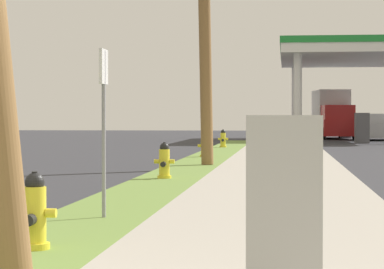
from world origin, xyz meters
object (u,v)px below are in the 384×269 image
object	(u,v)px
street_sign_post	(104,97)
truck_red_at_forecourt	(332,115)
fire_hydrant_second	(164,163)
fire_hydrant_fourth	(223,139)
car_silver_by_near_pump	(376,128)
utility_cabinet	(284,220)
fire_hydrant_third	(204,146)
fire_hydrant_nearest	(35,215)

from	to	relation	value
street_sign_post	truck_red_at_forecourt	size ratio (longest dim) A/B	0.32
fire_hydrant_second	fire_hydrant_fourth	world-z (taller)	same
fire_hydrant_fourth	street_sign_post	distance (m)	24.68
fire_hydrant_second	car_silver_by_near_pump	bearing A→B (deg)	76.95
fire_hydrant_fourth	street_sign_post	size ratio (longest dim) A/B	0.35
utility_cabinet	car_silver_by_near_pump	size ratio (longest dim) A/B	0.28
fire_hydrant_third	fire_hydrant_fourth	xyz separation A→B (m)	(-0.01, 8.37, 0.00)
fire_hydrant_fourth	street_sign_post	world-z (taller)	street_sign_post
fire_hydrant_second	street_sign_post	xyz separation A→B (m)	(0.20, -6.77, 1.19)
fire_hydrant_second	fire_hydrant_third	distance (m)	9.52
fire_hydrant_fourth	fire_hydrant_third	bearing A→B (deg)	-89.95
fire_hydrant_nearest	fire_hydrant_fourth	distance (m)	27.25
car_silver_by_near_pump	street_sign_post	bearing A→B (deg)	-100.66
car_silver_by_near_pump	fire_hydrant_third	bearing A→B (deg)	-108.01
fire_hydrant_second	car_silver_by_near_pump	xyz separation A→B (m)	(7.86, 33.92, 0.28)
fire_hydrant_second	utility_cabinet	bearing A→B (deg)	-78.13
fire_hydrant_second	street_sign_post	distance (m)	6.88
fire_hydrant_fourth	truck_red_at_forecourt	size ratio (longest dim) A/B	0.11
fire_hydrant_second	street_sign_post	bearing A→B (deg)	-88.33
utility_cabinet	car_silver_by_near_pump	world-z (taller)	car_silver_by_near_pump
fire_hydrant_third	car_silver_by_near_pump	bearing A→B (deg)	71.99
fire_hydrant_nearest	car_silver_by_near_pump	distance (m)	43.98
fire_hydrant_fourth	utility_cabinet	distance (m)	29.71
fire_hydrant_nearest	fire_hydrant_third	xyz separation A→B (m)	(-0.16, 18.88, 0.00)
fire_hydrant_fourth	car_silver_by_near_pump	distance (m)	17.90
fire_hydrant_nearest	car_silver_by_near_pump	xyz separation A→B (m)	(7.77, 43.29, 0.28)
fire_hydrant_fourth	utility_cabinet	world-z (taller)	utility_cabinet
fire_hydrant_nearest	street_sign_post	bearing A→B (deg)	87.53
fire_hydrant_nearest	fire_hydrant_third	bearing A→B (deg)	90.49
fire_hydrant_second	street_sign_post	size ratio (longest dim) A/B	0.35
fire_hydrant_nearest	fire_hydrant_third	size ratio (longest dim) A/B	1.00
fire_hydrant_second	truck_red_at_forecourt	world-z (taller)	truck_red_at_forecourt
car_silver_by_near_pump	fire_hydrant_second	bearing A→B (deg)	-103.05
truck_red_at_forecourt	fire_hydrant_second	bearing A→B (deg)	-98.35
fire_hydrant_third	fire_hydrant_nearest	bearing A→B (deg)	-89.51
street_sign_post	truck_red_at_forecourt	xyz separation A→B (m)	(5.30, 44.24, -0.15)
fire_hydrant_fourth	street_sign_post	xyz separation A→B (m)	(0.28, -24.65, 1.19)
utility_cabinet	car_silver_by_near_pump	distance (m)	45.95
street_sign_post	utility_cabinet	bearing A→B (deg)	-65.38
utility_cabinet	street_sign_post	size ratio (longest dim) A/B	0.60
fire_hydrant_nearest	truck_red_at_forecourt	xyz separation A→B (m)	(5.41, 46.84, 1.04)
fire_hydrant_second	utility_cabinet	size ratio (longest dim) A/B	0.58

